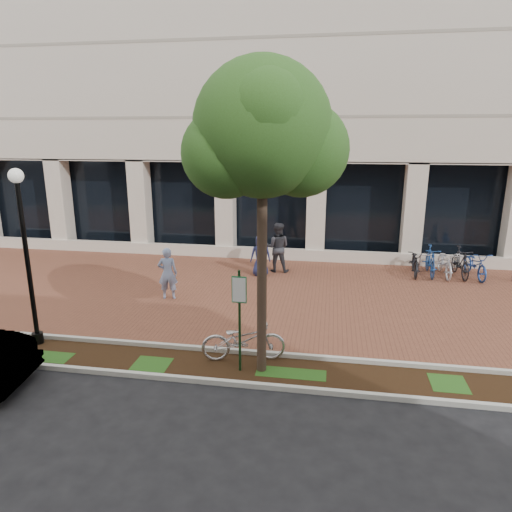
% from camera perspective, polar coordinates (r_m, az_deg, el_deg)
% --- Properties ---
extents(ground, '(120.00, 120.00, 0.00)m').
position_cam_1_polar(ground, '(15.86, -0.67, -4.63)').
color(ground, black).
rests_on(ground, ground).
extents(brick_plaza, '(40.00, 9.00, 0.01)m').
position_cam_1_polar(brick_plaza, '(15.86, -0.67, -4.62)').
color(brick_plaza, brown).
rests_on(brick_plaza, ground).
extents(planting_strip, '(40.00, 1.50, 0.01)m').
position_cam_1_polar(planting_strip, '(11.17, -5.54, -13.57)').
color(planting_strip, black).
rests_on(planting_strip, ground).
extents(curb_plaza_side, '(40.00, 0.12, 0.12)m').
position_cam_1_polar(curb_plaza_side, '(11.79, -4.60, -11.63)').
color(curb_plaza_side, '#B7B7AD').
rests_on(curb_plaza_side, ground).
extents(curb_street_side, '(40.00, 0.12, 0.12)m').
position_cam_1_polar(curb_street_side, '(10.52, -6.64, -15.22)').
color(curb_street_side, '#B7B7AD').
rests_on(curb_street_side, ground).
extents(near_office_building, '(40.00, 12.12, 16.00)m').
position_cam_1_polar(near_office_building, '(25.74, 3.80, 25.56)').
color(near_office_building, beige).
rests_on(near_office_building, ground).
extents(parking_sign, '(0.34, 0.07, 2.44)m').
position_cam_1_polar(parking_sign, '(10.29, -2.08, -6.57)').
color(parking_sign, '#153B19').
rests_on(parking_sign, ground).
extents(lamppost, '(0.36, 0.36, 4.55)m').
position_cam_1_polar(lamppost, '(12.72, -26.83, 0.79)').
color(lamppost, black).
rests_on(lamppost, ground).
extents(street_tree, '(3.41, 2.84, 6.87)m').
position_cam_1_polar(street_tree, '(9.61, 1.10, 14.54)').
color(street_tree, '#4A362A').
rests_on(street_tree, ground).
extents(locked_bicycle, '(2.14, 1.14, 1.07)m').
position_cam_1_polar(locked_bicycle, '(11.19, -1.57, -10.42)').
color(locked_bicycle, '#B7B6BB').
rests_on(locked_bicycle, ground).
extents(pedestrian_left, '(0.71, 0.53, 1.75)m').
position_cam_1_polar(pedestrian_left, '(15.35, -10.98, -2.15)').
color(pedestrian_left, '#7E92BC').
rests_on(pedestrian_left, ground).
extents(pedestrian_mid, '(0.97, 0.76, 1.98)m').
position_cam_1_polar(pedestrian_mid, '(18.05, 2.70, 1.09)').
color(pedestrian_mid, '#2D2D33').
rests_on(pedestrian_mid, ground).
extents(pedestrian_right, '(0.88, 0.67, 1.62)m').
position_cam_1_polar(pedestrian_right, '(17.54, 0.57, 0.07)').
color(pedestrian_right, '#1D224A').
rests_on(pedestrian_right, ground).
extents(bike_rack_cluster, '(3.10, 2.06, 1.16)m').
position_cam_1_polar(bike_rack_cluster, '(19.01, 22.57, -0.75)').
color(bike_rack_cluster, black).
rests_on(bike_rack_cluster, ground).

